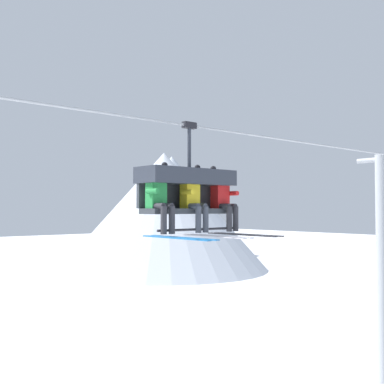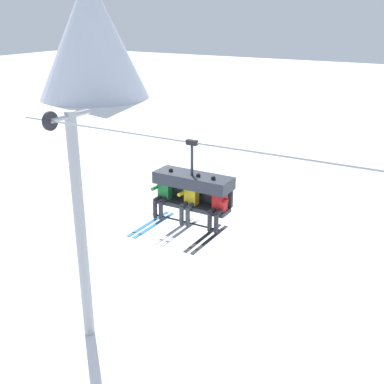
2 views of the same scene
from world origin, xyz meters
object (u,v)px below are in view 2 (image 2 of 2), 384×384
chairlift_chair (193,186)px  skier_green (163,193)px  lift_tower_near (80,226)px  skier_yellow (189,199)px  skier_red (217,205)px

chairlift_chair → skier_green: chairlift_chair is taller
lift_tower_near → skier_yellow: size_ratio=4.73×
lift_tower_near → skier_yellow: bearing=-11.2°
chairlift_chair → skier_green: size_ratio=1.20×
chairlift_chair → skier_green: (-0.78, -0.21, -0.27)m
lift_tower_near → chairlift_chair: bearing=-8.6°
skier_green → skier_red: 1.57m
skier_yellow → skier_red: same height
skier_red → skier_green: bearing=180.0°
chairlift_chair → skier_red: 0.86m
lift_tower_near → skier_yellow: 5.24m
lift_tower_near → chairlift_chair: lift_tower_near is taller
skier_green → skier_red: bearing=0.0°
lift_tower_near → chairlift_chair: 5.32m
lift_tower_near → skier_green: bearing=-13.3°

